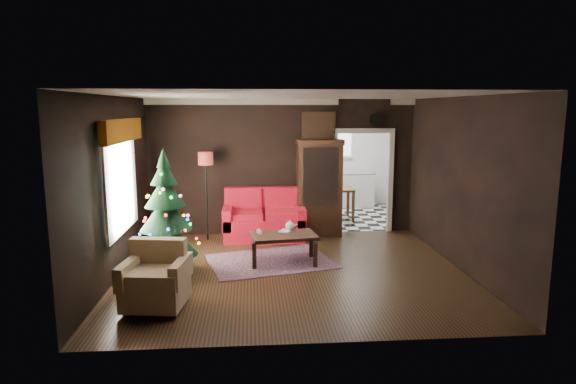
{
  "coord_description": "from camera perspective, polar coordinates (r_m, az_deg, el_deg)",
  "views": [
    {
      "loc": [
        -0.65,
        -7.6,
        2.6
      ],
      "look_at": [
        0.0,
        0.9,
        1.15
      ],
      "focal_mm": 30.54,
      "sensor_mm": 36.0,
      "label": 1
    }
  ],
  "objects": [
    {
      "name": "doorway",
      "position": [
        10.48,
        8.63,
        1.04
      ],
      "size": [
        1.1,
        0.1,
        2.1
      ],
      "primitive_type": null,
      "color": "silver",
      "rests_on": "ground"
    },
    {
      "name": "loveseat",
      "position": [
        9.88,
        -2.83,
        -2.63
      ],
      "size": [
        1.7,
        0.9,
        1.0
      ],
      "primitive_type": null,
      "color": "maroon",
      "rests_on": "ground"
    },
    {
      "name": "floor",
      "position": [
        8.06,
        0.49,
        -9.17
      ],
      "size": [
        5.5,
        5.5,
        0.0
      ],
      "primitive_type": "plane",
      "color": "black",
      "rests_on": "ground"
    },
    {
      "name": "curio_cabinet",
      "position": [
        10.1,
        3.65,
        0.24
      ],
      "size": [
        0.9,
        0.45,
        1.9
      ],
      "primitive_type": null,
      "color": "black",
      "rests_on": "ground"
    },
    {
      "name": "kitchen_window",
      "position": [
        13.29,
        5.85,
        5.73
      ],
      "size": [
        0.7,
        0.06,
        0.7
      ],
      "primitive_type": "cube",
      "color": "white",
      "rests_on": "ground"
    },
    {
      "name": "book",
      "position": [
        8.52,
        -0.85,
        -3.73
      ],
      "size": [
        0.18,
        0.09,
        0.25
      ],
      "primitive_type": "imported",
      "rotation": [
        0.0,
        0.0,
        -0.43
      ],
      "color": "tan",
      "rests_on": "coffee_table"
    },
    {
      "name": "painting",
      "position": [
        10.15,
        3.58,
        7.66
      ],
      "size": [
        0.62,
        0.05,
        0.52
      ],
      "primitive_type": "cube",
      "color": "#BB693C",
      "rests_on": "wall_back"
    },
    {
      "name": "wall_left",
      "position": [
        7.97,
        -19.59,
        0.44
      ],
      "size": [
        0.0,
        5.5,
        5.5
      ],
      "primitive_type": "plane",
      "rotation": [
        1.57,
        0.0,
        1.57
      ],
      "color": "black",
      "rests_on": "ground"
    },
    {
      "name": "kitchen_table",
      "position": [
        11.69,
        5.8,
        -1.36
      ],
      "size": [
        0.7,
        0.7,
        0.75
      ],
      "primitive_type": null,
      "color": "brown",
      "rests_on": "ground"
    },
    {
      "name": "cup_a",
      "position": [
        8.33,
        -3.23,
        -4.74
      ],
      "size": [
        0.08,
        0.08,
        0.05
      ],
      "primitive_type": "cylinder",
      "rotation": [
        0.0,
        0.0,
        0.25
      ],
      "color": "white",
      "rests_on": "coffee_table"
    },
    {
      "name": "cup_b",
      "position": [
        8.43,
        -3.46,
        -4.55
      ],
      "size": [
        0.09,
        0.09,
        0.06
      ],
      "primitive_type": "cylinder",
      "rotation": [
        0.0,
        0.0,
        -0.43
      ],
      "color": "white",
      "rests_on": "coffee_table"
    },
    {
      "name": "armchair",
      "position": [
        6.73,
        -15.21,
        -9.24
      ],
      "size": [
        0.9,
        0.9,
        0.82
      ],
      "primitive_type": null,
      "rotation": [
        0.0,
        0.0,
        -0.14
      ],
      "color": "#CEB192",
      "rests_on": "ground"
    },
    {
      "name": "wall_back",
      "position": [
        10.19,
        -0.69,
        2.89
      ],
      "size": [
        5.5,
        0.0,
        5.5
      ],
      "primitive_type": "plane",
      "rotation": [
        1.57,
        0.0,
        0.0
      ],
      "color": "black",
      "rests_on": "ground"
    },
    {
      "name": "wall_right",
      "position": [
        8.41,
        19.53,
        0.89
      ],
      "size": [
        0.0,
        5.5,
        5.5
      ],
      "primitive_type": "plane",
      "rotation": [
        1.57,
        0.0,
        -1.57
      ],
      "color": "black",
      "rests_on": "ground"
    },
    {
      "name": "floor_lamp",
      "position": [
        9.85,
        -9.45,
        -0.83
      ],
      "size": [
        0.35,
        0.35,
        1.87
      ],
      "primitive_type": null,
      "rotation": [
        0.0,
        0.0,
        -0.12
      ],
      "color": "black",
      "rests_on": "ground"
    },
    {
      "name": "ceiling",
      "position": [
        7.63,
        0.53,
        11.16
      ],
      "size": [
        5.5,
        5.5,
        0.0
      ],
      "primitive_type": "plane",
      "rotation": [
        3.14,
        0.0,
        0.0
      ],
      "color": "white",
      "rests_on": "ground"
    },
    {
      "name": "christmas_tree",
      "position": [
        7.8,
        -14.07,
        -2.1
      ],
      "size": [
        1.24,
        1.24,
        1.82
      ],
      "primitive_type": null,
      "rotation": [
        0.0,
        0.0,
        -0.39
      ],
      "color": "black",
      "rests_on": "ground"
    },
    {
      "name": "rug",
      "position": [
        8.53,
        -2.05,
        -8.06
      ],
      "size": [
        2.36,
        1.95,
        0.01
      ],
      "primitive_type": "cube",
      "rotation": [
        0.0,
        0.0,
        0.25
      ],
      "color": "#5C3F51",
      "rests_on": "ground"
    },
    {
      "name": "valance",
      "position": [
        8.05,
        -18.75,
        6.8
      ],
      "size": [
        0.12,
        2.1,
        0.35
      ],
      "primitive_type": "cube",
      "color": "#804109",
      "rests_on": "wall_left"
    },
    {
      "name": "wall_front",
      "position": [
        5.28,
        2.82,
        -3.51
      ],
      "size": [
        5.5,
        0.0,
        5.5
      ],
      "primitive_type": "plane",
      "rotation": [
        -1.57,
        0.0,
        0.0
      ],
      "color": "black",
      "rests_on": "ground"
    },
    {
      "name": "kitchen_floor",
      "position": [
        12.11,
        6.92,
        -2.8
      ],
      "size": [
        3.0,
        3.0,
        0.0
      ],
      "primitive_type": "plane",
      "color": "white",
      "rests_on": "ground"
    },
    {
      "name": "teapot",
      "position": [
        8.55,
        0.22,
        -3.94
      ],
      "size": [
        0.2,
        0.2,
        0.17
      ],
      "primitive_type": null,
      "rotation": [
        0.0,
        0.0,
        -0.1
      ],
      "color": "white",
      "rests_on": "coffee_table"
    },
    {
      "name": "left_window",
      "position": [
        8.15,
        -18.98,
        1.01
      ],
      "size": [
        0.05,
        1.6,
        1.4
      ],
      "primitive_type": "cube",
      "color": "white",
      "rests_on": "wall_left"
    },
    {
      "name": "coffee_table",
      "position": [
        8.38,
        -0.5,
        -6.58
      ],
      "size": [
        1.18,
        0.81,
        0.49
      ],
      "primitive_type": null,
      "rotation": [
        0.0,
        0.0,
        0.14
      ],
      "color": "black",
      "rests_on": "rug"
    },
    {
      "name": "kitchen_counter",
      "position": [
        13.19,
        5.95,
        0.22
      ],
      "size": [
        1.8,
        0.6,
        0.9
      ],
      "primitive_type": "cube",
      "color": "silver",
      "rests_on": "ground"
    },
    {
      "name": "wall_clock",
      "position": [
        10.38,
        10.24,
        8.29
      ],
      "size": [
        0.32,
        0.32,
        0.06
      ],
      "primitive_type": "cylinder",
      "color": "white",
      "rests_on": "wall_back"
    }
  ]
}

